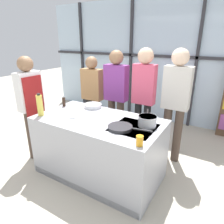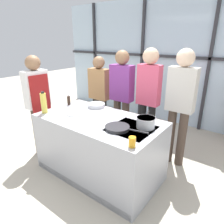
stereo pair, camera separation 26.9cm
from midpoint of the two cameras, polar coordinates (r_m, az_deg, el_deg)
The scene contains 15 objects.
ground_plane at distance 3.18m, azimuth -1.02°, elevation -16.82°, with size 18.00×18.00×0.00m, color #BCB29E.
back_window_wall at distance 4.86m, azimuth 18.57°, elevation 13.19°, with size 6.40×0.10×2.80m.
demo_island at distance 2.93m, azimuth -1.07°, elevation -9.94°, with size 1.75×0.95×0.89m.
chef at distance 3.48m, azimuth -18.39°, elevation 3.43°, with size 0.24×0.39×1.68m.
spectator_far_left at distance 3.89m, azimuth -1.66°, elevation 5.44°, with size 0.41×0.23×1.61m.
spectator_center_left at distance 3.58m, azimuth 4.94°, elevation 5.42°, with size 0.42×0.24×1.74m.
spectator_center_right at distance 3.32m, azimuth 12.65°, elevation 4.90°, with size 0.37×0.25×1.79m.
spectator_far_right at distance 3.15m, azimuth 21.28°, elevation 2.90°, with size 0.40×0.25×1.80m.
frying_pan at distance 2.42m, azimuth 4.86°, elevation -4.55°, with size 0.54×0.30×0.04m.
saucepan at distance 2.50m, azimuth 12.69°, elevation -2.91°, with size 0.24×0.42×0.13m.
white_plate at distance 2.93m, azimuth -7.75°, elevation -0.40°, with size 0.27×0.27×0.01m, color white.
mixing_bowl at distance 3.19m, azimuth -2.09°, elevation 1.96°, with size 0.28×0.28×0.06m.
oil_bottle at distance 3.02m, azimuth -16.55°, elevation 2.47°, with size 0.08×0.08×0.32m.
pepper_grinder at distance 3.34m, azimuth -10.03°, elevation 3.32°, with size 0.05×0.05×0.17m.
juice_glass_near at distance 2.05m, azimuth 9.58°, elevation -8.54°, with size 0.07×0.07×0.11m, color orange.
Camera 2 is at (1.69, -1.91, 1.92)m, focal length 32.00 mm.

